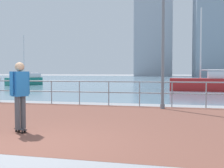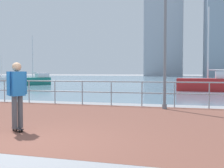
{
  "view_description": "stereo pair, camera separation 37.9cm",
  "coord_description": "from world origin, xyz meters",
  "views": [
    {
      "loc": [
        2.87,
        -5.12,
        1.52
      ],
      "look_at": [
        0.78,
        4.15,
        1.1
      ],
      "focal_mm": 43.99,
      "sensor_mm": 36.0,
      "label": 1
    },
    {
      "loc": [
        3.24,
        -5.03,
        1.52
      ],
      "look_at": [
        0.78,
        4.15,
        1.1
      ],
      "focal_mm": 43.99,
      "sensor_mm": 36.0,
      "label": 2
    }
  ],
  "objects": [
    {
      "name": "ground",
      "position": [
        0.0,
        40.0,
        0.0
      ],
      "size": [
        220.0,
        220.0,
        0.0
      ],
      "primitive_type": "plane",
      "color": "gray"
    },
    {
      "name": "brick_paving",
      "position": [
        0.0,
        3.12,
        0.0
      ],
      "size": [
        28.0,
        7.61,
        0.01
      ],
      "primitive_type": "cube",
      "color": "brown",
      "rests_on": "ground"
    },
    {
      "name": "harbor_water",
      "position": [
        0.0,
        51.92,
        0.0
      ],
      "size": [
        180.0,
        88.0,
        0.0
      ],
      "primitive_type": "cube",
      "color": "slate",
      "rests_on": "ground"
    },
    {
      "name": "waterfront_railing",
      "position": [
        0.0,
        6.92,
        0.77
      ],
      "size": [
        25.25,
        0.06,
        1.11
      ],
      "color": "#8C99A3",
      "rests_on": "ground"
    },
    {
      "name": "lamppost",
      "position": [
        2.5,
        6.19,
        3.18
      ],
      "size": [
        0.53,
        0.75,
        5.75
      ],
      "color": "slate",
      "rests_on": "ground"
    },
    {
      "name": "skateboarder",
      "position": [
        -0.87,
        1.02,
        1.06
      ],
      "size": [
        0.41,
        0.54,
        1.76
      ],
      "color": "black",
      "rests_on": "ground"
    },
    {
      "name": "sailboat_teal",
      "position": [
        -25.01,
        32.31,
        0.4
      ],
      "size": [
        1.9,
        3.16,
        4.24
      ],
      "color": "white",
      "rests_on": "ground"
    },
    {
      "name": "sailboat_yellow",
      "position": [
        5.11,
        17.67,
        0.63
      ],
      "size": [
        4.75,
        1.71,
        6.57
      ],
      "color": "#B21E1E",
      "rests_on": "ground"
    },
    {
      "name": "sailboat_blue",
      "position": [
        -13.6,
        23.08,
        0.54
      ],
      "size": [
        3.12,
        4.11,
        5.67
      ],
      "color": "#197266",
      "rests_on": "ground"
    },
    {
      "name": "tower_glass",
      "position": [
        -4.08,
        94.84,
        23.16
      ],
      "size": [
        12.73,
        15.53,
        48.0
      ],
      "color": "#A3A8B2",
      "rests_on": "ground"
    }
  ]
}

